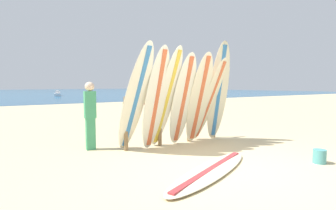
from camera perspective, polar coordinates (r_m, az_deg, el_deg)
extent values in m
plane|color=#D3BC8C|center=(4.86, 13.45, -12.96)|extent=(120.00, 120.00, 0.00)
cube|color=#1E5984|center=(61.23, -30.93, 2.32)|extent=(120.00, 80.00, 0.01)
cylinder|color=olive|center=(5.86, -9.01, -4.01)|extent=(0.09, 0.09, 1.18)
cylinder|color=olive|center=(6.28, -1.77, -3.41)|extent=(0.09, 0.09, 1.18)
cylinder|color=olive|center=(6.78, 4.49, -2.85)|extent=(0.09, 0.09, 1.18)
cylinder|color=olive|center=(7.36, 9.81, -2.34)|extent=(0.09, 0.09, 1.18)
cylinder|color=olive|center=(6.48, 1.49, 0.75)|extent=(2.72, 0.08, 0.08)
ellipsoid|color=silver|center=(5.55, -7.00, 1.32)|extent=(0.68, 1.16, 2.29)
cube|color=#3372B2|center=(5.55, -7.00, 1.32)|extent=(0.23, 1.03, 2.12)
ellipsoid|color=silver|center=(5.72, -2.62, 1.28)|extent=(0.65, 0.76, 2.26)
cube|color=#CC5933|center=(5.72, -2.62, 1.28)|extent=(0.19, 0.66, 2.09)
ellipsoid|color=silver|center=(5.97, -0.34, 1.50)|extent=(0.70, 1.00, 2.28)
cube|color=gold|center=(5.97, -0.34, 1.50)|extent=(0.26, 0.86, 2.11)
ellipsoid|color=silver|center=(6.20, 3.19, 1.06)|extent=(0.58, 0.74, 2.17)
cube|color=#CC5933|center=(6.20, 3.19, 1.06)|extent=(0.10, 0.70, 2.00)
ellipsoid|color=beige|center=(6.44, 6.72, 1.29)|extent=(0.63, 0.82, 2.20)
cube|color=#CC5933|center=(6.44, 6.72, 1.29)|extent=(0.16, 0.73, 2.03)
ellipsoid|color=beige|center=(6.74, 8.85, 0.97)|extent=(0.64, 1.06, 2.10)
cube|color=#CC5933|center=(6.74, 8.85, 0.97)|extent=(0.23, 0.93, 1.93)
ellipsoid|color=beige|center=(6.97, 10.73, 2.83)|extent=(0.67, 0.70, 2.53)
cube|color=#3372B2|center=(6.97, 10.73, 2.83)|extent=(0.21, 0.58, 2.33)
ellipsoid|color=beige|center=(4.55, 9.18, -13.65)|extent=(2.66, 1.52, 0.07)
cube|color=#B73338|center=(4.55, 9.18, -13.65)|extent=(2.29, 1.02, 0.08)
cube|color=#3F9966|center=(6.17, -16.25, -5.96)|extent=(0.21, 0.15, 0.70)
cube|color=#3F9966|center=(6.09, -16.38, 0.06)|extent=(0.25, 0.17, 0.59)
sphere|color=beige|center=(6.08, -16.46, 3.82)|extent=(0.20, 0.20, 0.20)
cube|color=silver|center=(38.88, -22.57, 2.10)|extent=(1.27, 2.50, 0.35)
cube|color=silver|center=(38.87, -22.59, 2.62)|extent=(0.73, 0.95, 0.36)
cylinder|color=teal|center=(5.69, 29.70, -9.55)|extent=(0.23, 0.23, 0.25)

